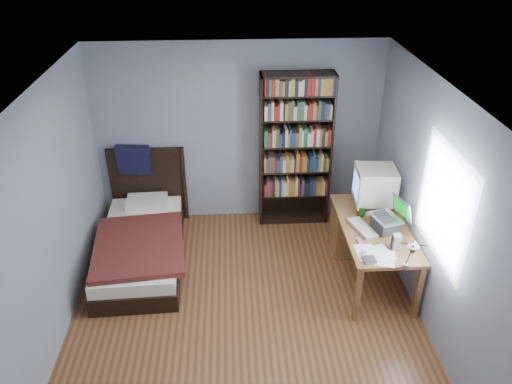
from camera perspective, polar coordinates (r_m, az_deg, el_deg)
room at (r=4.86m, az=-0.99°, el=-3.16°), size 4.20×4.24×2.50m
desk at (r=6.36m, az=12.14°, el=-4.18°), size 0.75×1.50×0.73m
crt_monitor at (r=6.07m, az=13.34°, el=0.74°), size 0.49×0.45×0.53m
laptop at (r=5.77m, az=14.76°, el=-3.26°), size 0.41×0.39×0.41m
desk_lamp at (r=4.77m, az=17.41°, el=-6.50°), size 0.21×0.47×0.56m
keyboard at (r=5.78m, az=12.04°, el=-4.01°), size 0.29×0.46×0.04m
speaker at (r=5.51m, az=15.77°, el=-5.49°), size 0.09×0.09×0.17m
soda_can at (r=5.98m, az=11.87°, el=-2.17°), size 0.07×0.07×0.13m
mouse at (r=6.04m, az=12.65°, el=-2.43°), size 0.07×0.12×0.04m
phone_silver at (r=5.57m, az=11.74°, el=-5.44°), size 0.06×0.10×0.02m
phone_grey at (r=5.37m, az=12.25°, el=-6.95°), size 0.07×0.11×0.02m
external_drive at (r=5.30m, az=12.80°, el=-7.60°), size 0.14×0.14×0.03m
bookshelf at (r=6.71m, az=4.51°, el=4.69°), size 0.95×0.30×2.12m
bed at (r=6.46m, az=-12.93°, el=-5.38°), size 1.17×2.08×1.16m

